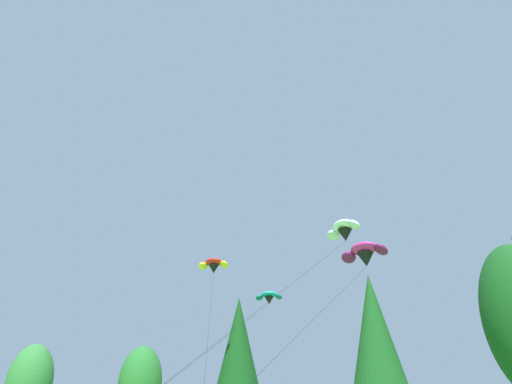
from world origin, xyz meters
name	(u,v)px	position (x,y,z in m)	size (l,w,h in m)	color
treeline_tree_b	(29,382)	(-27.84, 40.88, 5.29)	(4.16, 4.16, 8.74)	#472D19
treeline_tree_c	(140,383)	(-18.65, 45.67, 5.25)	(4.14, 4.14, 8.67)	#472D19
treeline_tree_d	(238,349)	(-6.90, 42.82, 7.37)	(4.19, 4.19, 11.76)	#472D19
treeline_tree_e	(375,334)	(4.64, 42.34, 7.78)	(4.33, 4.33, 12.41)	#472D19
parafoil_kite_high_white	(344,230)	(5.21, 31.10, 11.89)	(9.56, 9.80, 10.93)	white
parafoil_kite_mid_magenta	(365,254)	(5.85, 33.72, 11.21)	(6.02, 12.79, 10.37)	#D12893
parafoil_kite_far_teal	(269,297)	(-4.51, 43.96, 11.82)	(2.68, 22.11, 10.81)	teal
parafoil_kite_low_red_yellow	(214,265)	(-7.12, 38.16, 13.39)	(9.87, 16.93, 12.42)	red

